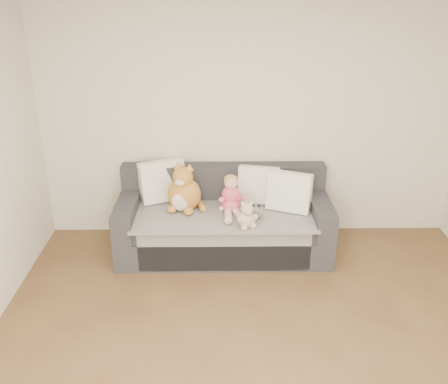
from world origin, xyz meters
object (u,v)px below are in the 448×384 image
toddler (231,197)px  teddy_bear (247,217)px  sippy_cup (242,212)px  plush_cat (184,192)px  sofa (224,223)px

toddler → teddy_bear: bearing=-74.3°
sippy_cup → toddler: bearing=137.6°
plush_cat → teddy_bear: 0.76m
sofa → teddy_bear: size_ratio=7.96×
sofa → sippy_cup: sofa is taller
toddler → sippy_cup: size_ratio=3.91×
toddler → teddy_bear: 0.36m
toddler → sippy_cup: 0.18m
sofa → teddy_bear: (0.22, -0.41, 0.27)m
plush_cat → sippy_cup: (0.59, -0.19, -0.14)m
plush_cat → sippy_cup: size_ratio=4.94×
teddy_bear → sippy_cup: teddy_bear is taller
teddy_bear → sippy_cup: size_ratio=2.57×
sofa → toddler: bearing=-49.6°
sofa → toddler: (0.08, -0.09, 0.34)m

